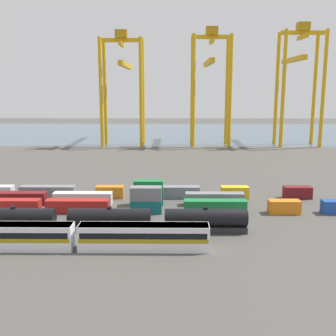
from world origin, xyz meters
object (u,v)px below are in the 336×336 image
(shipping_container_4, at_px, (215,207))
(shipping_container_19, at_px, (297,192))
(gantry_crane_west, at_px, (123,77))
(gantry_crane_central, at_px, (210,75))
(shipping_container_1, at_px, (78,206))
(passenger_train, at_px, (76,236))
(gantry_crane_east, at_px, (299,73))
(freight_tank_row, at_px, (110,220))

(shipping_container_4, relative_size, shipping_container_19, 2.00)
(gantry_crane_west, distance_m, gantry_crane_central, 36.58)
(shipping_container_19, bearing_deg, gantry_crane_west, 118.84)
(shipping_container_1, bearing_deg, gantry_crane_west, 91.35)
(shipping_container_4, bearing_deg, gantry_crane_west, 106.37)
(gantry_crane_west, bearing_deg, passenger_train, -86.90)
(shipping_container_1, xyz_separation_m, shipping_container_4, (26.75, 0.00, 0.00))
(gantry_crane_central, xyz_separation_m, gantry_crane_east, (36.57, -0.44, 0.84))
(freight_tank_row, bearing_deg, shipping_container_19, 29.73)
(freight_tank_row, height_order, gantry_crane_central, gantry_crane_central)
(shipping_container_1, bearing_deg, gantry_crane_central, 70.78)
(shipping_container_19, xyz_separation_m, gantry_crane_central, (-11.81, 87.05, 27.75))
(shipping_container_1, relative_size, gantry_crane_west, 0.26)
(shipping_container_4, bearing_deg, gantry_crane_east, 65.75)
(shipping_container_1, bearing_deg, freight_tank_row, -53.33)
(freight_tank_row, bearing_deg, gantry_crane_central, 76.40)
(shipping_container_4, height_order, gantry_crane_east, gantry_crane_east)
(shipping_container_1, relative_size, shipping_container_19, 2.00)
(shipping_container_1, height_order, gantry_crane_west, gantry_crane_west)
(gantry_crane_west, xyz_separation_m, gantry_crane_central, (36.57, -0.81, 0.45))
(freight_tank_row, relative_size, gantry_crane_east, 0.93)
(shipping_container_1, bearing_deg, gantry_crane_east, 54.09)
(gantry_crane_central, height_order, gantry_crane_east, gantry_crane_east)
(freight_tank_row, relative_size, shipping_container_1, 3.82)
(freight_tank_row, xyz_separation_m, gantry_crane_east, (62.90, 108.39, 27.82))
(freight_tank_row, relative_size, gantry_crane_central, 0.96)
(passenger_train, relative_size, gantry_crane_central, 0.83)
(passenger_train, xyz_separation_m, gantry_crane_central, (30.21, 116.57, 26.91))
(gantry_crane_east, bearing_deg, shipping_container_1, -125.91)
(shipping_container_4, xyz_separation_m, gantry_crane_east, (44.05, 97.77, 28.59))
(shipping_container_4, height_order, shipping_container_19, same)
(shipping_container_1, distance_m, shipping_container_4, 26.75)
(passenger_train, distance_m, shipping_container_4, 29.23)
(gantry_crane_west, bearing_deg, gantry_crane_central, -1.26)
(shipping_container_19, bearing_deg, passenger_train, -144.91)
(passenger_train, xyz_separation_m, shipping_container_1, (-4.02, 18.36, -0.84))
(passenger_train, distance_m, freight_tank_row, 8.66)
(shipping_container_19, distance_m, gantry_crane_central, 92.12)
(shipping_container_19, bearing_deg, gantry_crane_east, 74.05)
(gantry_crane_central, bearing_deg, shipping_container_4, -94.35)
(shipping_container_19, bearing_deg, shipping_container_1, -166.37)
(gantry_crane_central, bearing_deg, passenger_train, -104.53)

